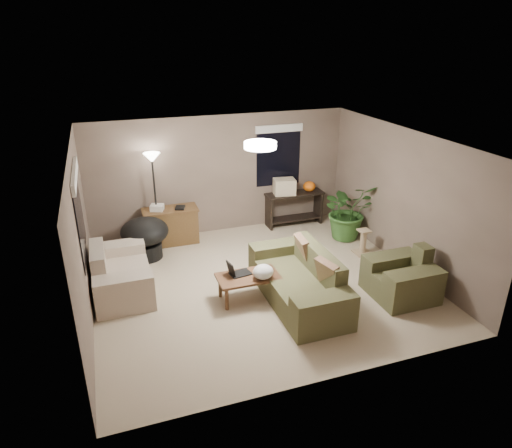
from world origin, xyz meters
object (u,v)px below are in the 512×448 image
object	(u,v)px
main_sofa	(300,283)
desk	(171,226)
armchair	(402,279)
cat_scratching_post	(363,243)
console_table	(294,206)
papasan_chair	(145,235)
coffee_table	(248,279)
loveseat	(120,276)
floor_lamp	(153,169)
houseplant	(348,216)

from	to	relation	value
main_sofa	desk	xyz separation A→B (m)	(-1.61, 2.83, 0.08)
armchair	cat_scratching_post	xyz separation A→B (m)	(0.22, 1.55, -0.08)
console_table	papasan_chair	size ratio (longest dim) A/B	1.13
desk	cat_scratching_post	bearing A→B (deg)	-26.23
main_sofa	armchair	size ratio (longest dim) A/B	2.20
coffee_table	desk	bearing A→B (deg)	108.05
armchair	loveseat	bearing A→B (deg)	159.52
desk	console_table	xyz separation A→B (m)	(2.77, 0.09, 0.06)
floor_lamp	cat_scratching_post	distance (m)	4.33
main_sofa	armchair	distance (m)	1.68
desk	coffee_table	bearing A→B (deg)	-71.95
desk	floor_lamp	size ratio (longest dim) A/B	0.58
main_sofa	houseplant	size ratio (longest dim) A/B	1.80
cat_scratching_post	coffee_table	bearing A→B (deg)	-162.48
armchair	cat_scratching_post	distance (m)	1.57
main_sofa	loveseat	world-z (taller)	same
loveseat	console_table	xyz separation A→B (m)	(3.89, 1.72, 0.14)
desk	cat_scratching_post	xyz separation A→B (m)	(3.46, -1.71, -0.16)
loveseat	armchair	distance (m)	4.66
console_table	floor_lamp	size ratio (longest dim) A/B	0.68
armchair	cat_scratching_post	bearing A→B (deg)	81.88
console_table	papasan_chair	world-z (taller)	papasan_chair
cat_scratching_post	houseplant	bearing A→B (deg)	84.65
houseplant	armchair	bearing A→B (deg)	-97.20
loveseat	coffee_table	size ratio (longest dim) A/B	1.60
loveseat	console_table	world-z (taller)	loveseat
main_sofa	console_table	distance (m)	3.14
desk	console_table	distance (m)	2.77
floor_lamp	cat_scratching_post	xyz separation A→B (m)	(3.72, -1.73, -1.38)
houseplant	desk	bearing A→B (deg)	165.20
console_table	floor_lamp	distance (m)	3.24
coffee_table	floor_lamp	distance (m)	3.05
main_sofa	cat_scratching_post	bearing A→B (deg)	31.25
loveseat	armchair	size ratio (longest dim) A/B	1.60
coffee_table	houseplant	bearing A→B (deg)	30.65
loveseat	coffee_table	bearing A→B (deg)	-25.01
desk	houseplant	world-z (taller)	houseplant
main_sofa	armchair	world-z (taller)	same
coffee_table	papasan_chair	world-z (taller)	papasan_chair
console_table	coffee_table	bearing A→B (deg)	-126.45
floor_lamp	desk	bearing A→B (deg)	-5.44
floor_lamp	loveseat	bearing A→B (deg)	-117.57
loveseat	desk	xyz separation A→B (m)	(1.12, 1.63, 0.08)
main_sofa	cat_scratching_post	distance (m)	2.17
coffee_table	loveseat	bearing A→B (deg)	154.99
papasan_chair	houseplant	distance (m)	4.13
armchair	console_table	xyz separation A→B (m)	(-0.47, 3.35, 0.14)
coffee_table	houseplant	distance (m)	3.15
armchair	coffee_table	xyz separation A→B (m)	(-2.41, 0.72, 0.06)
main_sofa	loveseat	distance (m)	2.99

